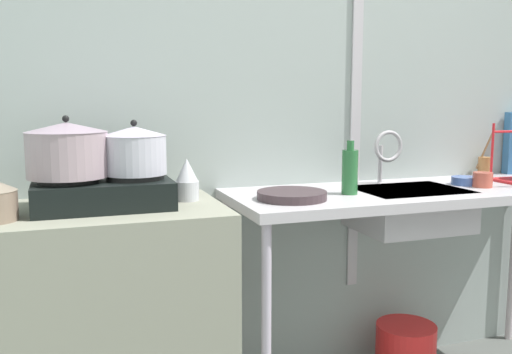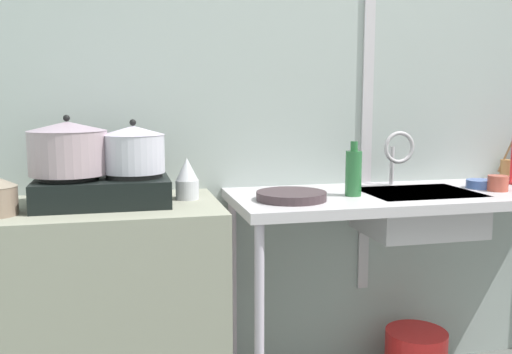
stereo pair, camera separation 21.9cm
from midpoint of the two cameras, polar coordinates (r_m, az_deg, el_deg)
wall_back at (r=2.73m, az=8.38°, el=8.99°), size 4.44×0.10×2.71m
wall_metal_strip at (r=2.65m, az=7.91°, el=11.96°), size 0.05×0.01×2.17m
counter_concrete at (r=2.24m, az=-18.43°, el=-14.63°), size 0.92×0.58×0.92m
counter_sink at (r=2.53m, az=13.80°, el=-2.67°), size 1.68×0.58×0.92m
stove at (r=2.10m, az=-18.23°, el=-1.56°), size 0.48×0.31×0.12m
pot_on_left_burner at (r=2.09m, az=-21.59°, el=2.59°), size 0.28×0.28×0.22m
pot_on_right_burner at (r=2.09m, az=-15.24°, el=2.64°), size 0.23×0.23×0.20m
percolator at (r=2.18m, az=-9.92°, el=-0.34°), size 0.09×0.09×0.16m
sink_basin at (r=2.50m, az=12.93°, el=-3.24°), size 0.47×0.36×0.18m
faucet at (r=2.59m, az=10.89°, el=2.80°), size 0.15×0.08×0.25m
frying_pan at (r=2.17m, az=0.81°, el=-1.90°), size 0.27×0.27×0.03m
cup_by_rack at (r=2.63m, az=19.94°, el=-0.28°), size 0.09×0.09×0.07m
small_bowl_on_drainboard at (r=2.68m, az=18.40°, el=-0.38°), size 0.12×0.12×0.04m
bottle_by_sink at (r=2.30m, az=6.88°, el=0.59°), size 0.07×0.07×0.22m
utensil_jar at (r=3.03m, az=20.40°, el=1.10°), size 0.09×0.06×0.24m
bucket_on_floor at (r=2.79m, az=12.75°, el=-17.05°), size 0.28×0.28×0.27m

